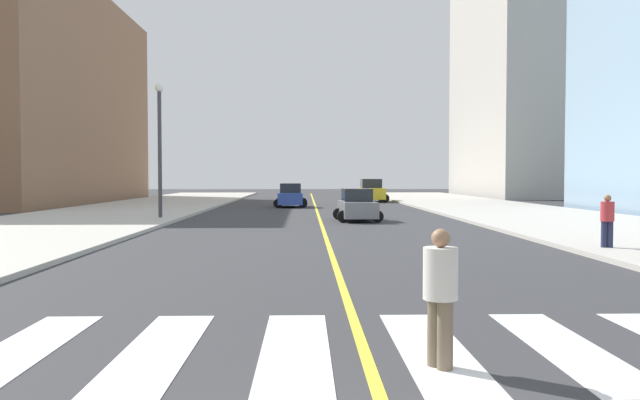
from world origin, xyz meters
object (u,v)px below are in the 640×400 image
at_px(car_blue_second, 291,196).
at_px(car_yellow_third, 371,191).
at_px(street_lamp, 160,138).
at_px(pedestrian_waiting_east, 607,218).
at_px(pedestrian_crossing, 440,292).
at_px(car_gray_nearest, 357,206).

height_order(car_blue_second, car_yellow_third, car_yellow_third).
xyz_separation_m(car_yellow_third, street_lamp, (-13.47, -23.50, 3.32)).
distance_m(car_yellow_third, pedestrian_waiting_east, 38.10).
height_order(car_blue_second, pedestrian_waiting_east, car_blue_second).
relative_size(pedestrian_crossing, street_lamp, 0.24).
distance_m(car_gray_nearest, pedestrian_waiting_east, 15.07).
bearing_deg(pedestrian_waiting_east, car_gray_nearest, 131.12).
relative_size(car_blue_second, pedestrian_waiting_east, 2.49).
distance_m(car_blue_second, street_lamp, 15.74).
bearing_deg(car_yellow_third, street_lamp, 59.90).
bearing_deg(pedestrian_waiting_east, car_blue_second, 125.64).
height_order(car_gray_nearest, car_yellow_third, car_yellow_third).
height_order(pedestrian_waiting_east, street_lamp, street_lamp).
bearing_deg(car_blue_second, street_lamp, -115.11).
distance_m(car_gray_nearest, street_lamp, 10.84).
height_order(car_gray_nearest, car_blue_second, car_blue_second).
bearing_deg(street_lamp, pedestrian_crossing, -70.45).
bearing_deg(car_blue_second, pedestrian_waiting_east, -70.47).
relative_size(car_gray_nearest, street_lamp, 0.54).
xyz_separation_m(pedestrian_crossing, pedestrian_waiting_east, (7.46, 11.35, 0.11)).
distance_m(car_blue_second, pedestrian_waiting_east, 30.14).
relative_size(car_yellow_third, street_lamp, 0.66).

